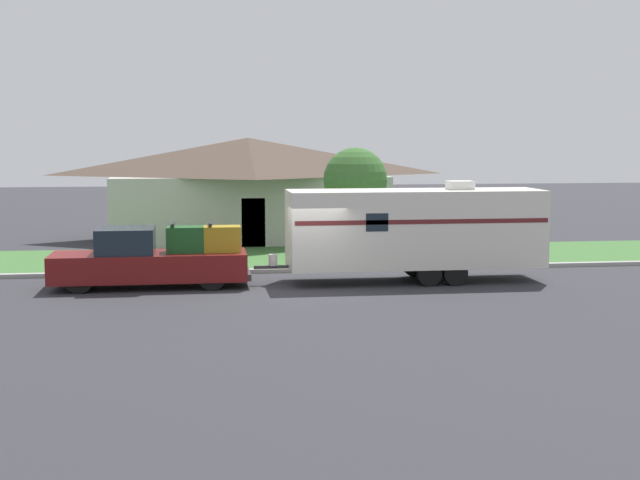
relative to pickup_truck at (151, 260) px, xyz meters
name	(u,v)px	position (x,y,z in m)	size (l,w,h in m)	color
ground_plane	(307,290)	(4.72, -1.26, -0.87)	(120.00, 120.00, 0.00)	#2D2D33
curb_strip	(294,270)	(4.72, 2.49, -0.80)	(80.00, 0.30, 0.14)	#999993
lawn_strip	(284,258)	(4.72, 6.14, -0.86)	(80.00, 7.00, 0.03)	#3D6B33
house_across_street	(248,186)	(3.79, 13.26, 1.53)	(13.00, 7.88, 4.64)	#B2B2A8
pickup_truck	(151,260)	(0.00, 0.00, 0.00)	(6.12, 1.97, 2.01)	black
travel_trailer	(415,228)	(8.41, 0.00, 0.86)	(9.32, 2.26, 3.25)	black
mailbox	(370,238)	(7.62, 3.61, 0.14)	(0.48, 0.20, 1.32)	brown
tree_in_yard	(355,180)	(7.50, 5.94, 2.14)	(2.48, 2.48, 4.27)	brown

